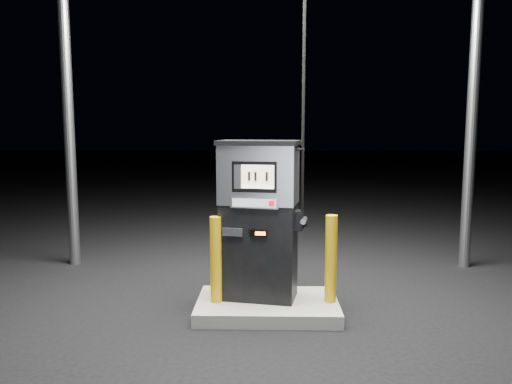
{
  "coord_description": "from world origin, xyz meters",
  "views": [
    {
      "loc": [
        0.0,
        -5.49,
        2.1
      ],
      "look_at": [
        -0.13,
        0.0,
        1.39
      ],
      "focal_mm": 35.0,
      "sensor_mm": 36.0,
      "label": 1
    }
  ],
  "objects": [
    {
      "name": "bollard_right",
      "position": [
        0.71,
        -0.03,
        0.64
      ],
      "size": [
        0.18,
        0.18,
        0.99
      ],
      "primitive_type": "cylinder",
      "rotation": [
        0.0,
        0.0,
        -0.43
      ],
      "color": "#D39F0B",
      "rests_on": "pump_island"
    },
    {
      "name": "ground",
      "position": [
        0.0,
        0.0,
        0.0
      ],
      "size": [
        80.0,
        80.0,
        0.0
      ],
      "primitive_type": "plane",
      "color": "black",
      "rests_on": "ground"
    },
    {
      "name": "fuel_dispenser",
      "position": [
        -0.1,
        0.1,
        1.08
      ],
      "size": [
        1.04,
        0.69,
        3.76
      ],
      "rotation": [
        0.0,
        0.0,
        -0.18
      ],
      "color": "black",
      "rests_on": "pump_island"
    },
    {
      "name": "bollard_left",
      "position": [
        -0.58,
        -0.07,
        0.64
      ],
      "size": [
        0.16,
        0.16,
        0.97
      ],
      "primitive_type": "cylinder",
      "rotation": [
        0.0,
        0.0,
        0.27
      ],
      "color": "#D39F0B",
      "rests_on": "pump_island"
    },
    {
      "name": "pump_island",
      "position": [
        0.0,
        0.0,
        0.07
      ],
      "size": [
        1.6,
        1.0,
        0.15
      ],
      "primitive_type": "cube",
      "color": "gray",
      "rests_on": "ground"
    }
  ]
}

